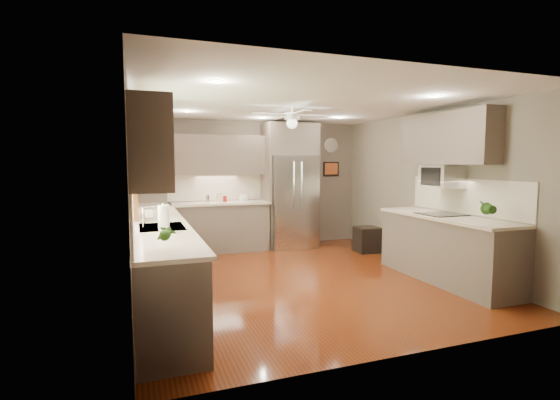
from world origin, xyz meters
TOP-DOWN VIEW (x-y plane):
  - floor at (0.00, 0.00)m, footprint 5.00×5.00m
  - ceiling at (0.00, 0.00)m, footprint 5.00×5.00m
  - wall_back at (0.00, 2.50)m, footprint 4.50×0.00m
  - wall_front at (0.00, -2.50)m, footprint 4.50×0.00m
  - wall_left at (-2.25, 0.00)m, footprint 0.00×5.00m
  - wall_right at (2.25, 0.00)m, footprint 0.00×5.00m
  - canister_b at (-0.94, 2.26)m, footprint 0.08×0.08m
  - canister_c at (-0.73, 2.19)m, footprint 0.15×0.15m
  - canister_d at (-0.62, 2.20)m, footprint 0.09×0.09m
  - soap_bottle at (-2.07, 0.08)m, footprint 0.11×0.11m
  - potted_plant_left at (-1.96, -1.86)m, footprint 0.17×0.14m
  - potted_plant_right at (1.92, -1.49)m, footprint 0.23×0.21m
  - bowl at (-0.24, 2.18)m, footprint 0.23×0.23m
  - left_run at (-1.95, 0.15)m, footprint 0.65×4.70m
  - back_run at (-0.72, 2.20)m, footprint 1.85×0.65m
  - uppers at (-0.74, 0.71)m, footprint 4.50×4.70m
  - window at (-2.22, -0.50)m, footprint 0.05×1.12m
  - sink at (-1.93, -0.50)m, footprint 0.50×0.70m
  - refrigerator at (0.70, 2.16)m, footprint 1.06×0.75m
  - right_run at (1.93, -0.80)m, footprint 0.70×2.20m
  - microwave at (2.03, -0.55)m, footprint 0.43×0.55m
  - ceiling_fan at (-0.00, 0.30)m, footprint 1.18×1.18m
  - recessed_lights at (-0.04, 0.40)m, footprint 2.84×3.14m
  - wall_clock at (1.75, 2.48)m, footprint 0.30×0.03m
  - framed_print at (1.75, 2.48)m, footprint 0.36×0.03m
  - stool at (1.88, 1.21)m, footprint 0.45×0.45m
  - paper_towel at (-1.93, -0.81)m, footprint 0.12×0.12m

SIDE VIEW (x-z plane):
  - floor at x=0.00m, z-range 0.00..0.00m
  - stool at x=1.88m, z-range 0.00..0.48m
  - left_run at x=-1.95m, z-range -0.24..1.21m
  - back_run at x=-0.72m, z-range -0.24..1.21m
  - right_run at x=1.93m, z-range -0.24..1.21m
  - sink at x=-1.93m, z-range 0.75..1.07m
  - bowl at x=-0.24m, z-range 0.94..0.99m
  - canister_d at x=-0.62m, z-range 0.95..1.05m
  - canister_b at x=-0.94m, z-range 0.95..1.07m
  - canister_c at x=-0.73m, z-range 0.93..1.13m
  - soap_bottle at x=-2.07m, z-range 0.94..1.12m
  - paper_towel at x=-1.93m, z-range 0.93..1.23m
  - potted_plant_left at x=-1.96m, z-range 0.94..1.23m
  - potted_plant_right at x=1.92m, z-range 0.94..1.29m
  - refrigerator at x=0.70m, z-range -0.04..2.41m
  - wall_back at x=0.00m, z-range -1.00..3.50m
  - wall_front at x=0.00m, z-range -1.00..3.50m
  - wall_left at x=-2.25m, z-range -1.25..3.75m
  - wall_right at x=2.25m, z-range -1.25..3.75m
  - microwave at x=2.03m, z-range 1.31..1.65m
  - framed_print at x=1.75m, z-range 1.40..1.70m
  - window at x=-2.22m, z-range 1.09..2.01m
  - uppers at x=-0.74m, z-range 1.39..2.35m
  - wall_clock at x=1.75m, z-range 1.90..2.20m
  - ceiling_fan at x=0.00m, z-range 2.17..2.49m
  - recessed_lights at x=-0.04m, z-range 2.49..2.50m
  - ceiling at x=0.00m, z-range 2.50..2.50m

